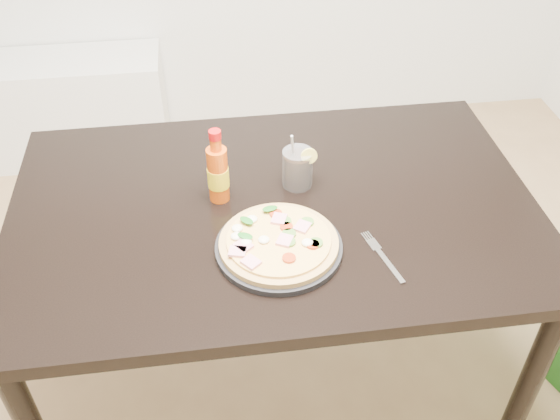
{
  "coord_description": "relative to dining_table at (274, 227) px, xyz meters",
  "views": [
    {
      "loc": [
        0.1,
        -0.65,
        1.81
      ],
      "look_at": [
        0.25,
        0.5,
        0.83
      ],
      "focal_mm": 40.0,
      "sensor_mm": 36.0,
      "label": 1
    }
  ],
  "objects": [
    {
      "name": "cola_cup",
      "position": [
        0.08,
        0.08,
        0.14
      ],
      "size": [
        0.09,
        0.08,
        0.17
      ],
      "rotation": [
        0.0,
        0.0,
        0.33
      ],
      "color": "black",
      "rests_on": "dining_table"
    },
    {
      "name": "pizza",
      "position": [
        -0.01,
        -0.17,
        0.11
      ],
      "size": [
        0.29,
        0.29,
        0.03
      ],
      "color": "tan",
      "rests_on": "plate"
    },
    {
      "name": "media_console",
      "position": [
        -1.05,
        1.45,
        -0.42
      ],
      "size": [
        1.4,
        0.34,
        0.5
      ],
      "primitive_type": "cube",
      "color": "white",
      "rests_on": "ground"
    },
    {
      "name": "plate",
      "position": [
        -0.01,
        -0.18,
        0.09
      ],
      "size": [
        0.31,
        0.31,
        0.02
      ],
      "primitive_type": "cylinder",
      "color": "black",
      "rests_on": "dining_table"
    },
    {
      "name": "fork",
      "position": [
        0.23,
        -0.23,
        0.09
      ],
      "size": [
        0.06,
        0.19,
        0.0
      ],
      "rotation": [
        0.0,
        0.0,
        0.26
      ],
      "color": "silver",
      "rests_on": "dining_table"
    },
    {
      "name": "dining_table",
      "position": [
        0.0,
        0.0,
        0.0
      ],
      "size": [
        1.4,
        0.9,
        0.75
      ],
      "color": "black",
      "rests_on": "ground"
    },
    {
      "name": "hot_sauce_bottle",
      "position": [
        -0.14,
        0.05,
        0.17
      ],
      "size": [
        0.06,
        0.06,
        0.21
      ],
      "rotation": [
        0.0,
        0.0,
        -0.17
      ],
      "color": "#D44C0C",
      "rests_on": "dining_table"
    }
  ]
}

